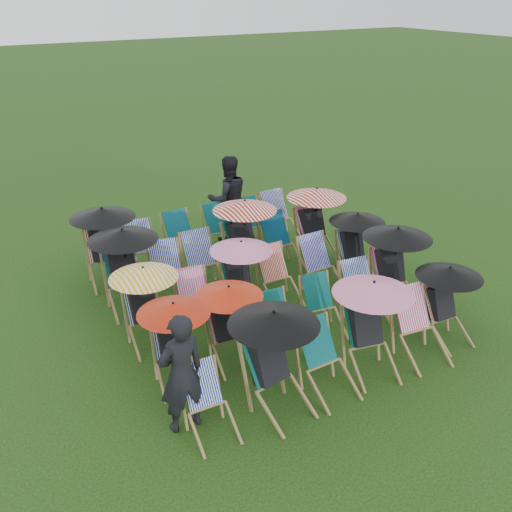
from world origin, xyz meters
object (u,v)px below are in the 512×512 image
deckchair_5 (448,303)px  deckchair_29 (282,217)px  deckchair_0 (209,405)px  person_left (181,374)px  person_rear (228,199)px

deckchair_5 → deckchair_29: bearing=93.0°
deckchair_0 → deckchair_29: deckchair_29 is taller
person_left → deckchair_29: bearing=-136.4°
deckchair_0 → deckchair_29: (3.95, 4.53, 0.07)m
deckchair_0 → person_rear: bearing=61.7°
deckchair_5 → deckchair_0: bearing=-177.7°
deckchair_5 → deckchair_29: (-0.07, 4.51, -0.14)m
deckchair_5 → person_rear: person_rear is taller
deckchair_0 → deckchair_5: deckchair_5 is taller
deckchair_29 → person_left: size_ratio=0.61×
deckchair_29 → person_rear: (-0.99, 0.54, 0.43)m
deckchair_0 → deckchair_5: size_ratio=0.70×
deckchair_0 → person_rear: person_rear is taller
deckchair_0 → deckchair_29: bearing=51.0°
deckchair_5 → deckchair_29: 4.51m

